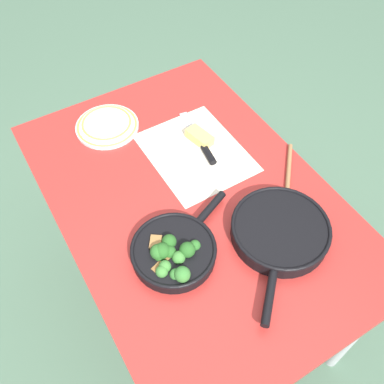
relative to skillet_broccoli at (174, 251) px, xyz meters
name	(u,v)px	position (x,y,z in m)	size (l,w,h in m)	color
ground_plane	(192,295)	(0.16, -0.16, -0.79)	(14.00, 14.00, 0.00)	#51755B
dining_table_red	(192,212)	(0.16, -0.16, -0.12)	(1.22, 0.82, 0.77)	#B72D28
skillet_broccoli	(174,251)	(0.00, 0.00, 0.00)	(0.25, 0.36, 0.08)	black
skillet_eggs	(280,231)	(-0.10, -0.30, 0.00)	(0.37, 0.37, 0.05)	black
wooden_spoon	(287,195)	(0.00, -0.42, -0.02)	(0.29, 0.26, 0.02)	#996B42
parchment_sheet	(196,153)	(0.32, -0.27, -0.03)	(0.38, 0.31, 0.00)	silver
grater_knife	(202,144)	(0.33, -0.30, -0.02)	(0.28, 0.07, 0.02)	silver
cheese_block	(200,137)	(0.36, -0.31, -0.01)	(0.11, 0.07, 0.04)	#EACC66
dinner_plate_stack	(107,125)	(0.59, -0.05, -0.02)	(0.23, 0.23, 0.03)	white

